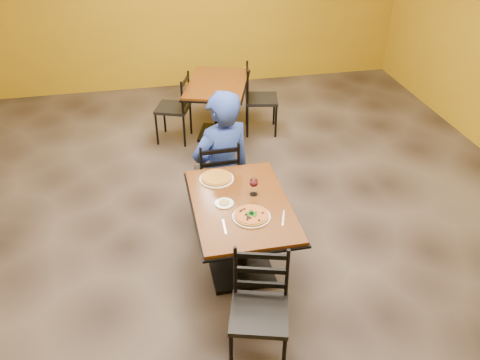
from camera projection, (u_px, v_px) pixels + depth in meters
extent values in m
cube|color=black|center=(231.00, 236.00, 5.03)|extent=(7.00, 8.00, 0.01)
cube|color=brown|center=(241.00, 205.00, 4.22)|extent=(0.80, 1.20, 0.03)
cube|color=black|center=(241.00, 207.00, 4.23)|extent=(0.83, 1.23, 0.02)
cylinder|color=black|center=(241.00, 238.00, 4.42)|extent=(0.12, 0.12, 0.66)
cube|color=black|center=(241.00, 268.00, 4.61)|extent=(0.55, 0.55, 0.04)
cube|color=brown|center=(217.00, 83.00, 6.44)|extent=(1.03, 1.26, 0.03)
cube|color=black|center=(217.00, 85.00, 6.45)|extent=(1.06, 1.30, 0.02)
cylinder|color=black|center=(218.00, 110.00, 6.64)|extent=(0.11, 0.11, 0.66)
cube|color=black|center=(219.00, 133.00, 6.83)|extent=(0.63, 0.63, 0.04)
imported|color=navy|center=(222.00, 154.00, 5.03)|extent=(0.77, 0.63, 1.36)
cylinder|color=white|center=(251.00, 217.00, 4.05)|extent=(0.31, 0.31, 0.01)
cylinder|color=maroon|center=(252.00, 215.00, 4.04)|extent=(0.28, 0.28, 0.02)
cylinder|color=white|center=(217.00, 179.00, 4.51)|extent=(0.31, 0.31, 0.01)
cylinder|color=gold|center=(217.00, 177.00, 4.51)|extent=(0.28, 0.28, 0.02)
cylinder|color=white|center=(224.00, 203.00, 4.20)|extent=(0.16, 0.16, 0.01)
cylinder|color=tan|center=(224.00, 203.00, 4.19)|extent=(0.09, 0.09, 0.01)
cube|color=silver|center=(224.00, 227.00, 3.94)|extent=(0.02, 0.19, 0.00)
cube|color=silver|center=(283.00, 218.00, 4.04)|extent=(0.08, 0.20, 0.00)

